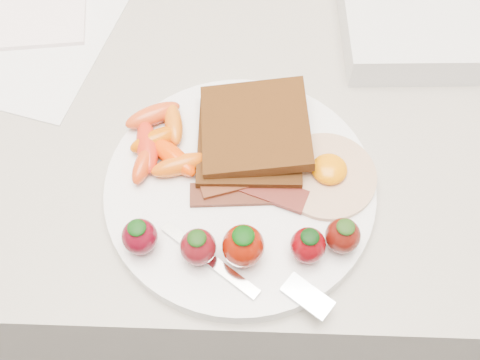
{
  "coord_description": "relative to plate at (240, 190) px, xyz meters",
  "views": [
    {
      "loc": [
        0.03,
        1.25,
        1.44
      ],
      "look_at": [
        0.02,
        1.54,
        0.93
      ],
      "focal_mm": 45.0,
      "sensor_mm": 36.0,
      "label": 1
    }
  ],
  "objects": [
    {
      "name": "toast_lower",
      "position": [
        0.01,
        0.05,
        0.02
      ],
      "size": [
        0.11,
        0.11,
        0.01
      ],
      "primitive_type": "cube",
      "rotation": [
        0.0,
        0.0,
        0.02
      ],
      "color": "black",
      "rests_on": "plate"
    },
    {
      "name": "baby_carrots",
      "position": [
        -0.08,
        0.04,
        0.02
      ],
      "size": [
        0.1,
        0.11,
        0.02
      ],
      "color": "#C95300",
      "rests_on": "plate"
    },
    {
      "name": "counter",
      "position": [
        -0.02,
        0.16,
        -0.46
      ],
      "size": [
        2.0,
        0.6,
        0.9
      ],
      "primitive_type": "cube",
      "color": "gray",
      "rests_on": "ground"
    },
    {
      "name": "strawberries",
      "position": [
        0.01,
        -0.07,
        0.03
      ],
      "size": [
        0.22,
        0.05,
        0.05
      ],
      "color": "#550513",
      "rests_on": "plate"
    },
    {
      "name": "fried_egg",
      "position": [
        0.09,
        0.01,
        0.01
      ],
      "size": [
        0.11,
        0.11,
        0.02
      ],
      "color": "beige",
      "rests_on": "plate"
    },
    {
      "name": "plate",
      "position": [
        0.0,
        0.0,
        0.0
      ],
      "size": [
        0.27,
        0.27,
        0.02
      ],
      "primitive_type": "cylinder",
      "color": "white",
      "rests_on": "counter"
    },
    {
      "name": "fork",
      "position": [
        0.02,
        -0.1,
        0.01
      ],
      "size": [
        0.16,
        0.09,
        0.0
      ],
      "color": "silver",
      "rests_on": "plate"
    },
    {
      "name": "paper_sheet",
      "position": [
        -0.26,
        0.22,
        -0.01
      ],
      "size": [
        0.24,
        0.28,
        0.0
      ],
      "primitive_type": "cube",
      "rotation": [
        0.0,
        0.0,
        -0.26
      ],
      "color": "white",
      "rests_on": "counter"
    },
    {
      "name": "toast_upper",
      "position": [
        0.01,
        0.06,
        0.03
      ],
      "size": [
        0.12,
        0.12,
        0.03
      ],
      "primitive_type": "cube",
      "rotation": [
        0.0,
        -0.1,
        0.09
      ],
      "color": "black",
      "rests_on": "toast_lower"
    },
    {
      "name": "bacon_strips",
      "position": [
        0.01,
        -0.0,
        0.01
      ],
      "size": [
        0.12,
        0.07,
        0.01
      ],
      "color": "black",
      "rests_on": "plate"
    }
  ]
}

